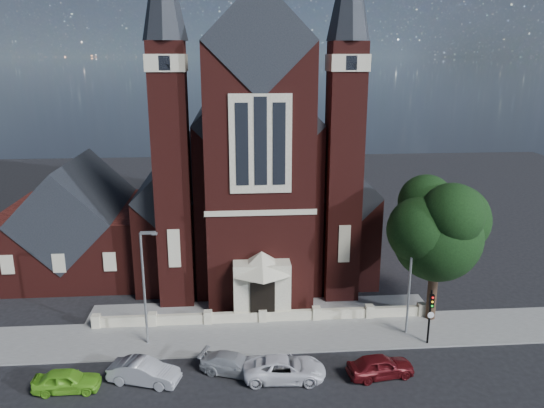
{
  "coord_description": "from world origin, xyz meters",
  "views": [
    {
      "loc": [
        -2.05,
        -28.81,
        18.89
      ],
      "look_at": [
        1.12,
        12.0,
        7.52
      ],
      "focal_mm": 35.0,
      "sensor_mm": 36.0,
      "label": 1
    }
  ],
  "objects_px": {
    "church": "(252,169)",
    "car_silver_b": "(234,364)",
    "car_lime_van": "(67,381)",
    "street_lamp_left": "(145,282)",
    "traffic_signal": "(430,310)",
    "car_silver_a": "(144,372)",
    "street_tree": "(440,232)",
    "street_lamp_right": "(412,274)",
    "car_white_suv": "(285,368)",
    "car_dark_red": "(380,366)",
    "parish_hall": "(78,228)"
  },
  "relations": [
    {
      "from": "church",
      "to": "car_white_suv",
      "type": "height_order",
      "value": "church"
    },
    {
      "from": "church",
      "to": "car_dark_red",
      "type": "height_order",
      "value": "church"
    },
    {
      "from": "street_lamp_right",
      "to": "car_white_suv",
      "type": "xyz_separation_m",
      "value": [
        -9.19,
        -4.71,
        -3.9
      ]
    },
    {
      "from": "church",
      "to": "car_white_suv",
      "type": "relative_size",
      "value": 6.98
    },
    {
      "from": "car_lime_van",
      "to": "car_silver_b",
      "type": "bearing_deg",
      "value": -84.19
    },
    {
      "from": "street_tree",
      "to": "car_lime_van",
      "type": "xyz_separation_m",
      "value": [
        -24.52,
        -6.62,
        -6.3
      ]
    },
    {
      "from": "street_lamp_left",
      "to": "car_silver_a",
      "type": "distance_m",
      "value": 5.92
    },
    {
      "from": "car_white_suv",
      "to": "car_dark_red",
      "type": "relative_size",
      "value": 1.21
    },
    {
      "from": "street_tree",
      "to": "street_lamp_left",
      "type": "bearing_deg",
      "value": -175.24
    },
    {
      "from": "street_lamp_left",
      "to": "street_lamp_right",
      "type": "distance_m",
      "value": 18.0
    },
    {
      "from": "street_lamp_left",
      "to": "traffic_signal",
      "type": "distance_m",
      "value": 19.08
    },
    {
      "from": "car_lime_van",
      "to": "street_lamp_left",
      "type": "bearing_deg",
      "value": -39.56
    },
    {
      "from": "street_lamp_left",
      "to": "traffic_signal",
      "type": "relative_size",
      "value": 2.02
    },
    {
      "from": "car_lime_van",
      "to": "car_white_suv",
      "type": "xyz_separation_m",
      "value": [
        12.82,
        0.2,
        0.04
      ]
    },
    {
      "from": "traffic_signal",
      "to": "car_silver_b",
      "type": "distance_m",
      "value": 13.51
    },
    {
      "from": "traffic_signal",
      "to": "parish_hall",
      "type": "bearing_deg",
      "value": 150.02
    },
    {
      "from": "car_lime_van",
      "to": "parish_hall",
      "type": "bearing_deg",
      "value": 11.84
    },
    {
      "from": "church",
      "to": "car_white_suv",
      "type": "bearing_deg",
      "value": -87.82
    },
    {
      "from": "street_lamp_right",
      "to": "traffic_signal",
      "type": "bearing_deg",
      "value": -59.99
    },
    {
      "from": "church",
      "to": "car_silver_b",
      "type": "bearing_deg",
      "value": -95.44
    },
    {
      "from": "parish_hall",
      "to": "car_lime_van",
      "type": "relative_size",
      "value": 3.16
    },
    {
      "from": "parish_hall",
      "to": "car_dark_red",
      "type": "height_order",
      "value": "parish_hall"
    },
    {
      "from": "street_tree",
      "to": "car_silver_a",
      "type": "relative_size",
      "value": 2.49
    },
    {
      "from": "street_tree",
      "to": "car_silver_b",
      "type": "xyz_separation_m",
      "value": [
        -14.77,
        -5.57,
        -6.34
      ]
    },
    {
      "from": "traffic_signal",
      "to": "car_silver_a",
      "type": "xyz_separation_m",
      "value": [
        -18.54,
        -2.87,
        -1.87
      ]
    },
    {
      "from": "car_lime_van",
      "to": "car_dark_red",
      "type": "xyz_separation_m",
      "value": [
        18.68,
        -0.0,
        0.04
      ]
    },
    {
      "from": "church",
      "to": "parish_hall",
      "type": "relative_size",
      "value": 2.86
    },
    {
      "from": "church",
      "to": "car_lime_van",
      "type": "xyz_separation_m",
      "value": [
        -11.92,
        -23.85,
        -7.53
      ]
    },
    {
      "from": "parish_hall",
      "to": "car_silver_a",
      "type": "height_order",
      "value": "parish_hall"
    },
    {
      "from": "traffic_signal",
      "to": "car_lime_van",
      "type": "distance_m",
      "value": 23.24
    },
    {
      "from": "car_silver_a",
      "to": "car_white_suv",
      "type": "bearing_deg",
      "value": -75.6
    },
    {
      "from": "church",
      "to": "car_silver_a",
      "type": "relative_size",
      "value": 8.12
    },
    {
      "from": "car_white_suv",
      "to": "traffic_signal",
      "type": "bearing_deg",
      "value": -69.73
    },
    {
      "from": "street_lamp_right",
      "to": "traffic_signal",
      "type": "distance_m",
      "value": 2.71
    },
    {
      "from": "car_silver_a",
      "to": "car_lime_van",
      "type": "bearing_deg",
      "value": 112.33
    },
    {
      "from": "street_tree",
      "to": "street_lamp_left",
      "type": "distance_m",
      "value": 20.71
    },
    {
      "from": "car_lime_van",
      "to": "car_silver_b",
      "type": "height_order",
      "value": "car_lime_van"
    },
    {
      "from": "car_silver_b",
      "to": "car_dark_red",
      "type": "xyz_separation_m",
      "value": [
        8.93,
        -1.05,
        0.08
      ]
    },
    {
      "from": "street_tree",
      "to": "car_white_suv",
      "type": "relative_size",
      "value": 2.14
    },
    {
      "from": "church",
      "to": "car_silver_b",
      "type": "distance_m",
      "value": 24.13
    },
    {
      "from": "parish_hall",
      "to": "car_lime_van",
      "type": "bearing_deg",
      "value": -77.83
    },
    {
      "from": "car_silver_a",
      "to": "car_silver_b",
      "type": "relative_size",
      "value": 1.01
    },
    {
      "from": "church",
      "to": "street_tree",
      "type": "relative_size",
      "value": 3.26
    },
    {
      "from": "street_tree",
      "to": "traffic_signal",
      "type": "relative_size",
      "value": 2.67
    },
    {
      "from": "street_lamp_right",
      "to": "car_dark_red",
      "type": "distance_m",
      "value": 7.1
    },
    {
      "from": "street_lamp_left",
      "to": "street_lamp_right",
      "type": "height_order",
      "value": "same"
    },
    {
      "from": "street_lamp_left",
      "to": "car_silver_b",
      "type": "relative_size",
      "value": 1.9
    },
    {
      "from": "church",
      "to": "parish_hall",
      "type": "height_order",
      "value": "church"
    },
    {
      "from": "street_tree",
      "to": "street_lamp_right",
      "type": "distance_m",
      "value": 3.84
    },
    {
      "from": "church",
      "to": "street_tree",
      "type": "bearing_deg",
      "value": -53.83
    }
  ]
}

